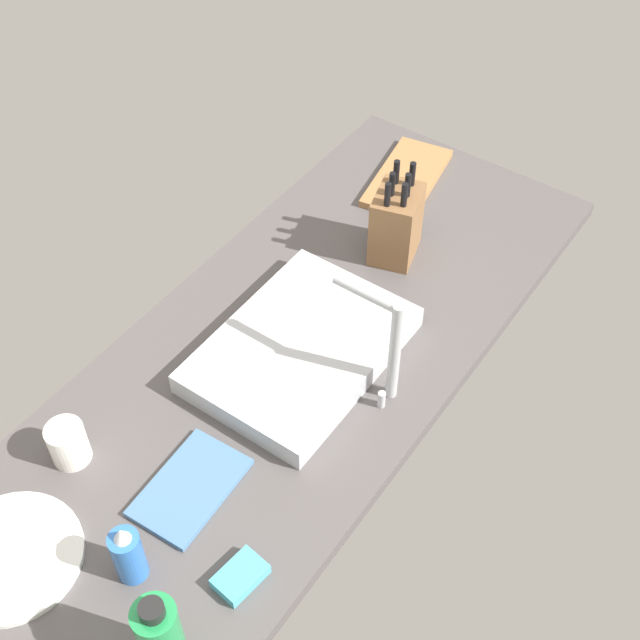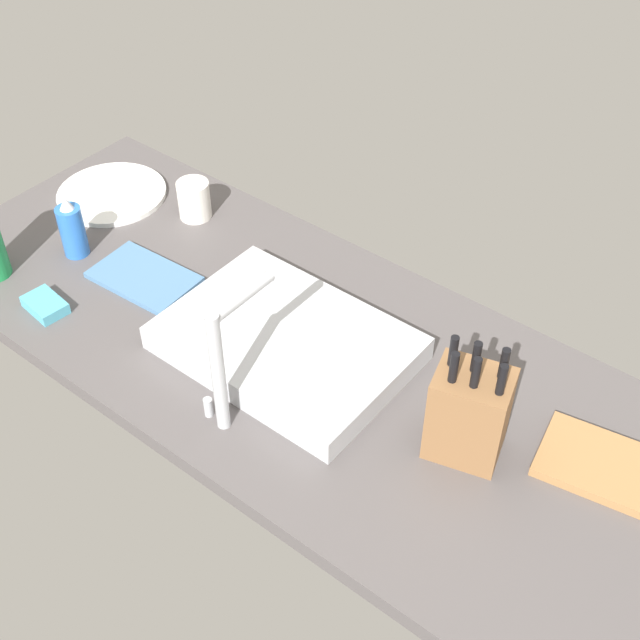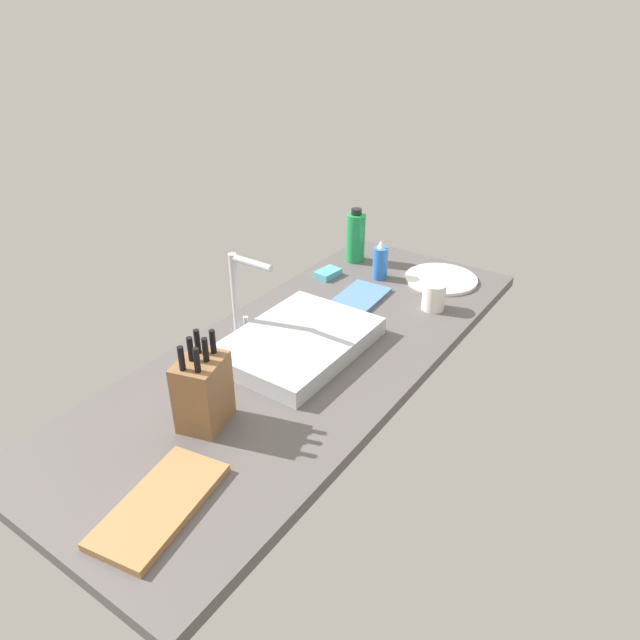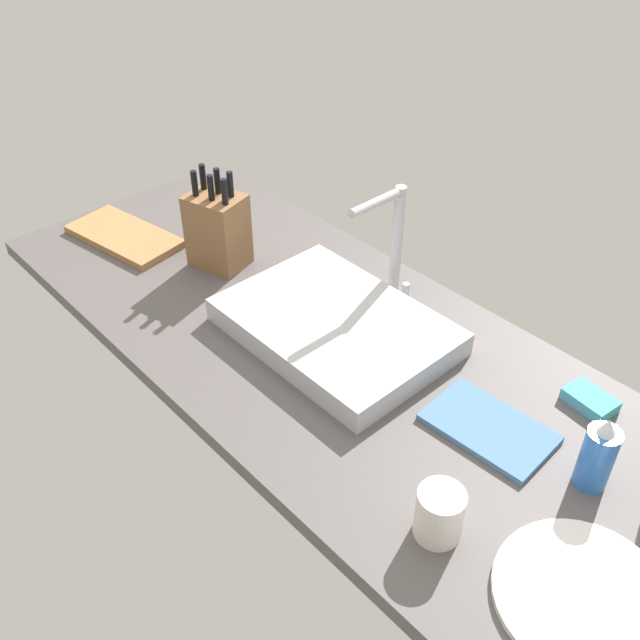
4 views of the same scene
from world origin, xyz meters
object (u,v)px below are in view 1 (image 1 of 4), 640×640
sink_basin (301,350)px  coffee_mug (68,443)px  dish_sponge (240,576)px  dish_towel (190,487)px  dinner_plate (10,557)px  knife_block (396,223)px  cutting_board (407,178)px  faucet (387,340)px  soap_bottle (128,554)px  water_bottle (161,638)px

sink_basin → coffee_mug: (44.96, -21.15, 1.84)cm
dish_sponge → dish_towel: bearing=-114.5°
dinner_plate → knife_block: bearing=172.6°
sink_basin → cutting_board: sink_basin is taller
coffee_mug → faucet: bearing=140.1°
soap_bottle → dinner_plate: 22.66cm
cutting_board → soap_bottle: bearing=8.2°
sink_basin → coffee_mug: coffee_mug is taller
faucet → dish_sponge: (48.61, 2.01, -14.36)cm
water_bottle → coffee_mug: 45.56cm
soap_bottle → dish_towel: size_ratio=0.66×
sink_basin → soap_bottle: bearing=4.8°
knife_block → soap_bottle: knife_block is taller
faucet → dish_towel: size_ratio=1.19×
water_bottle → soap_bottle: bearing=-118.0°
water_bottle → dinner_plate: 35.83cm
knife_block → water_bottle: (102.12, 21.05, 0.43)cm
knife_block → dish_sponge: size_ratio=2.60×
water_bottle → dish_sponge: 19.58cm
cutting_board → dinner_plate: bearing=-1.0°
faucet → cutting_board: size_ratio=0.89×
sink_basin → dinner_plate: bearing=-12.4°
soap_bottle → water_bottle: size_ratio=0.70×
sink_basin → coffee_mug: size_ratio=5.10×
soap_bottle → sink_basin: bearing=-175.2°
knife_block → dish_towel: size_ratio=1.08×
knife_block → coffee_mug: bearing=-29.4°
soap_bottle → dish_sponge: 19.31cm
dish_towel → coffee_mug: bearing=-71.9°
water_bottle → coffee_mug: size_ratio=2.33×
dish_towel → water_bottle: bearing=34.7°
dish_towel → coffee_mug: (7.52, -23.04, 3.83)cm
sink_basin → coffee_mug: bearing=-25.2°
knife_block → dinner_plate: bearing=-23.2°
sink_basin → soap_bottle: (55.51, 4.64, 3.72)cm
knife_block → dish_sponge: bearing=-1.4°
knife_block → water_bottle: bearing=-4.1°
faucet → coffee_mug: (47.56, -39.79, -11.13)cm
cutting_board → dish_towel: 101.57cm
soap_bottle → dinner_plate: soap_bottle is taller
knife_block → coffee_mug: size_ratio=2.65×
dinner_plate → water_bottle: bearing=94.0°
faucet → dinner_plate: 77.76cm
faucet → sink_basin: bearing=-82.0°
water_bottle → coffee_mug: water_bottle is taller
sink_basin → dish_sponge: sink_basin is taller
coffee_mug → dish_sponge: coffee_mug is taller
cutting_board → dish_towel: size_ratio=1.35×
water_bottle → dinner_plate: water_bottle is taller
knife_block → dish_towel: (75.85, 2.89, -8.54)cm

